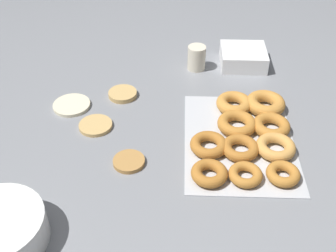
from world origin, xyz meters
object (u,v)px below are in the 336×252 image
Objects in this scene: container_stack at (243,57)px; pancake_3 at (96,125)px; pancake_1 at (72,105)px; donut_tray at (246,134)px; pancake_0 at (123,94)px; paper_cup at (197,58)px; pancake_2 at (129,161)px.

pancake_3 is at bearing 128.54° from container_stack.
donut_tray reaches higher than pancake_1.
pancake_1 is 0.13m from pancake_3.
pancake_0 is 0.17m from pancake_3.
container_stack is (0.20, -0.39, 0.02)m from pancake_0.
pancake_1 is (-0.06, 0.15, -0.00)m from pancake_0.
paper_cup is at bearing 19.59° from donut_tray.
pancake_1 is 0.27× the size of donut_tray.
paper_cup reaches higher than pancake_3.
pancake_2 is 0.61m from container_stack.
pancake_0 reaches higher than pancake_2.
container_stack is (0.40, -0.03, 0.01)m from donut_tray.
pancake_0 is 0.16m from pancake_1.
pancake_3 is (-0.15, 0.06, -0.00)m from pancake_0.
paper_cup reaches higher than pancake_2.
donut_tray is at bearing 175.55° from container_stack.
container_stack is at bearing -51.46° from pancake_3.
paper_cup reaches higher than pancake_0.
pancake_1 is 0.73× the size of container_stack.
pancake_3 is at bearing 138.52° from paper_cup.
pancake_2 is at bearing -142.42° from pancake_3.
pancake_1 is at bearing 116.16° from container_stack.
pancake_2 is 0.50m from paper_cup.
paper_cup is (0.47, -0.18, 0.04)m from pancake_2.
donut_tray is at bearing -118.04° from pancake_0.
container_stack reaches higher than pancake_2.
pancake_1 is 1.18× the size of pancake_3.
pancake_1 and pancake_3 have the same top height.
donut_tray is 4.94× the size of paper_cup.
container_stack is 0.16m from paper_cup.
pancake_2 is 0.33m from donut_tray.
pancake_0 is at bearing -67.50° from pancake_1.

